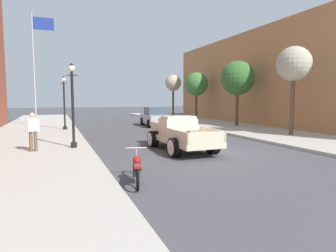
{
  "coord_description": "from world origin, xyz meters",
  "views": [
    {
      "loc": [
        -6.01,
        -11.02,
        2.4
      ],
      "look_at": [
        -0.67,
        2.67,
        1.0
      ],
      "focal_mm": 30.99,
      "sensor_mm": 36.0,
      "label": 1
    }
  ],
  "objects": [
    {
      "name": "street_tree_nearest",
      "position": [
        7.68,
        2.9,
        4.45
      ],
      "size": [
        2.1,
        2.1,
        5.41
      ],
      "color": "brown",
      "rests_on": "sidewalk_right"
    },
    {
      "name": "street_lamp_near",
      "position": [
        -5.25,
        2.83,
        2.39
      ],
      "size": [
        0.5,
        0.32,
        3.85
      ],
      "color": "black",
      "rests_on": "sidewalk_left"
    },
    {
      "name": "sidewalk_right",
      "position": [
        7.25,
        0.0,
        0.07
      ],
      "size": [
        5.5,
        64.0,
        0.15
      ],
      "primitive_type": "cube",
      "color": "#B7B2A8",
      "rests_on": "ground"
    },
    {
      "name": "street_lamp_far",
      "position": [
        -5.37,
        11.24,
        2.39
      ],
      "size": [
        0.5,
        0.32,
        3.85
      ],
      "color": "black",
      "rests_on": "sidewalk_left"
    },
    {
      "name": "ground_plane",
      "position": [
        0.0,
        0.0,
        0.0
      ],
      "size": [
        140.0,
        140.0,
        0.0
      ],
      "primitive_type": "plane",
      "color": "#47474C"
    },
    {
      "name": "sidewalk_left",
      "position": [
        -7.25,
        0.0,
        0.07
      ],
      "size": [
        5.5,
        64.0,
        0.15
      ],
      "primitive_type": "cube",
      "color": "#B7B2A8",
      "rests_on": "ground"
    },
    {
      "name": "pedestrian_sidewalk_left",
      "position": [
        -6.92,
        2.46,
        1.09
      ],
      "size": [
        0.53,
        0.22,
        1.65
      ],
      "color": "brown",
      "rests_on": "sidewalk_left"
    },
    {
      "name": "motorcycle_parked",
      "position": [
        -3.89,
        -3.16,
        0.44
      ],
      "size": [
        0.74,
        2.08,
        0.93
      ],
      "color": "black",
      "rests_on": "ground"
    },
    {
      "name": "street_tree_second",
      "position": [
        8.02,
        9.23,
        4.03
      ],
      "size": [
        2.79,
        2.79,
        5.3
      ],
      "color": "brown",
      "rests_on": "sidewalk_right"
    },
    {
      "name": "flagpole",
      "position": [
        -7.28,
        15.45,
        5.77
      ],
      "size": [
        1.74,
        0.16,
        9.16
      ],
      "color": "#B2B2B7",
      "rests_on": "sidewalk_left"
    },
    {
      "name": "hotrod_truck_cream",
      "position": [
        -0.61,
        1.41,
        0.75
      ],
      "size": [
        2.24,
        4.96,
        1.58
      ],
      "color": "beige",
      "rests_on": "ground"
    },
    {
      "name": "car_background_silver",
      "position": [
        2.08,
        12.9,
        0.77
      ],
      "size": [
        2.1,
        4.41,
        1.65
      ],
      "color": "#B7B7BC",
      "rests_on": "ground"
    },
    {
      "name": "street_tree_farthest",
      "position": [
        8.22,
        23.6,
        4.31
      ],
      "size": [
        2.07,
        2.07,
        5.26
      ],
      "color": "brown",
      "rests_on": "sidewalk_right"
    },
    {
      "name": "building_right_storefront",
      "position": [
        16.0,
        10.38,
        4.16
      ],
      "size": [
        12.0,
        28.0,
        8.32
      ],
      "primitive_type": "cube",
      "color": "#B27A4C",
      "rests_on": "ground"
    },
    {
      "name": "street_tree_third",
      "position": [
        8.19,
        16.99,
        3.9
      ],
      "size": [
        2.49,
        2.49,
        5.02
      ],
      "color": "brown",
      "rests_on": "sidewalk_right"
    }
  ]
}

